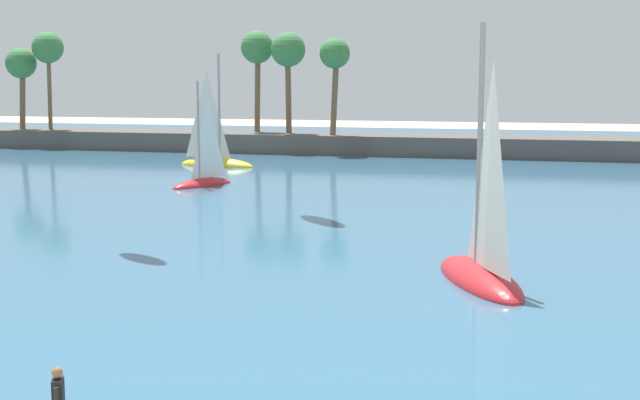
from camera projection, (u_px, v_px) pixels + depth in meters
sea at (468, 170)px, 64.98m from camera, size 220.00×102.92×0.06m
palm_headland at (466, 134)px, 75.93m from camera, size 110.35×6.00×11.33m
sailboat_near_shore at (203, 176)px, 55.31m from camera, size 3.36×5.10×7.14m
sailboat_mid_bay at (215, 155)px, 67.55m from camera, size 6.67×3.06×9.31m
sailboat_toward_headland at (482, 258)px, 29.14m from camera, size 4.31×6.68×9.34m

